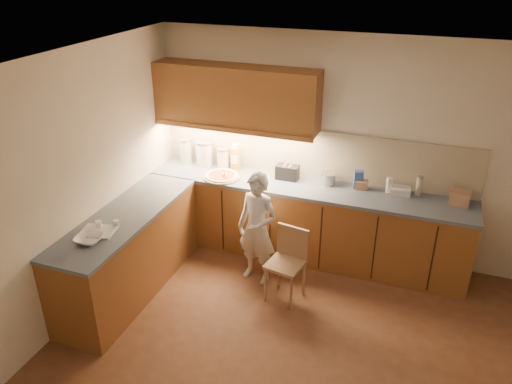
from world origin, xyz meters
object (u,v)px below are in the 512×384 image
oil_jug (236,158)px  child (257,229)px  pizza_on_board (222,176)px  wooden_chair (288,258)px  toaster (287,172)px

oil_jug → child: bearing=-55.0°
pizza_on_board → oil_jug: size_ratio=1.37×
wooden_chair → toaster: size_ratio=2.98×
pizza_on_board → toaster: (0.74, 0.24, 0.07)m
pizza_on_board → child: child is taller
pizza_on_board → wooden_chair: bearing=-33.9°
pizza_on_board → toaster: bearing=17.6°
pizza_on_board → oil_jug: (0.06, 0.30, 0.13)m
child → oil_jug: 1.11m
wooden_chair → oil_jug: 1.54m
oil_jug → wooden_chair: bearing=-45.5°
child → toaster: child is taller
child → wooden_chair: bearing=-9.8°
pizza_on_board → oil_jug: bearing=79.1°
pizza_on_board → oil_jug: oil_jug is taller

